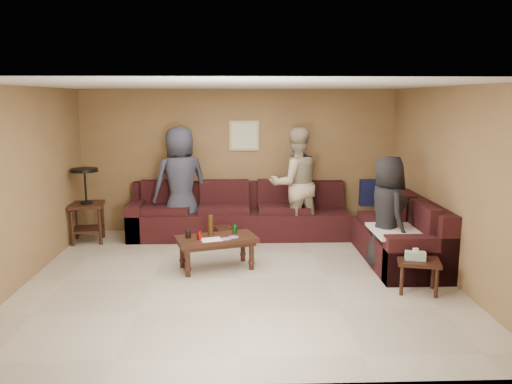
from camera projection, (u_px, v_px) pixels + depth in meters
room at (239, 153)px, 6.29m from camera, size 5.60×5.50×2.50m
sectional_sofa at (289, 225)px, 8.05m from camera, size 4.65×2.90×0.97m
coffee_table at (216, 242)px, 6.91m from camera, size 1.20×0.84×0.74m
end_table_left at (87, 204)px, 8.16m from camera, size 0.62×0.62×1.23m
side_table_right at (418, 263)px, 6.07m from camera, size 0.58×0.51×0.56m
waste_bin at (224, 236)px, 8.00m from camera, size 0.34×0.34×0.32m
wall_art at (244, 136)px, 8.72m from camera, size 0.52×0.04×0.52m
person_left at (181, 183)px, 8.37m from camera, size 1.09×0.93×1.90m
person_middle at (295, 184)px, 8.31m from camera, size 1.05×0.91×1.88m
person_right at (387, 213)px, 6.84m from camera, size 0.63×0.85×1.58m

